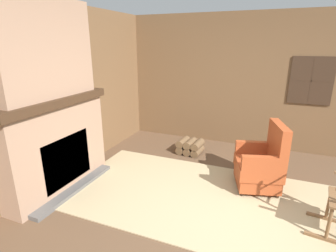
{
  "coord_description": "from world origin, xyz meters",
  "views": [
    {
      "loc": [
        0.16,
        -2.58,
        2.03
      ],
      "look_at": [
        -1.18,
        0.73,
        0.9
      ],
      "focal_mm": 28.0,
      "sensor_mm": 36.0,
      "label": 1
    }
  ],
  "objects_px": {
    "decorative_plate_on_mantel": "(47,89)",
    "firewood_stack": "(190,147)",
    "armchair": "(261,165)",
    "storage_case": "(67,88)",
    "oil_lamp_vase": "(5,100)"
  },
  "relations": [
    {
      "from": "armchair",
      "to": "oil_lamp_vase",
      "type": "bearing_deg",
      "value": 15.5
    },
    {
      "from": "decorative_plate_on_mantel",
      "to": "storage_case",
      "type": "bearing_deg",
      "value": 86.55
    },
    {
      "from": "armchair",
      "to": "storage_case",
      "type": "distance_m",
      "value": 3.02
    },
    {
      "from": "oil_lamp_vase",
      "to": "decorative_plate_on_mantel",
      "type": "height_order",
      "value": "oil_lamp_vase"
    },
    {
      "from": "oil_lamp_vase",
      "to": "storage_case",
      "type": "xyz_separation_m",
      "value": [
        0.0,
        0.96,
        -0.01
      ]
    },
    {
      "from": "oil_lamp_vase",
      "to": "decorative_plate_on_mantel",
      "type": "bearing_deg",
      "value": 91.82
    },
    {
      "from": "armchair",
      "to": "decorative_plate_on_mantel",
      "type": "bearing_deg",
      "value": 4.84
    },
    {
      "from": "armchair",
      "to": "decorative_plate_on_mantel",
      "type": "height_order",
      "value": "decorative_plate_on_mantel"
    },
    {
      "from": "storage_case",
      "to": "decorative_plate_on_mantel",
      "type": "distance_m",
      "value": 0.34
    },
    {
      "from": "firewood_stack",
      "to": "decorative_plate_on_mantel",
      "type": "relative_size",
      "value": 2.2
    },
    {
      "from": "firewood_stack",
      "to": "storage_case",
      "type": "height_order",
      "value": "storage_case"
    },
    {
      "from": "decorative_plate_on_mantel",
      "to": "firewood_stack",
      "type": "bearing_deg",
      "value": 52.58
    },
    {
      "from": "decorative_plate_on_mantel",
      "to": "oil_lamp_vase",
      "type": "bearing_deg",
      "value": -88.18
    },
    {
      "from": "armchair",
      "to": "decorative_plate_on_mantel",
      "type": "xyz_separation_m",
      "value": [
        -2.75,
        -1.05,
        1.09
      ]
    },
    {
      "from": "storage_case",
      "to": "firewood_stack",
      "type": "bearing_deg",
      "value": 47.47
    }
  ]
}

